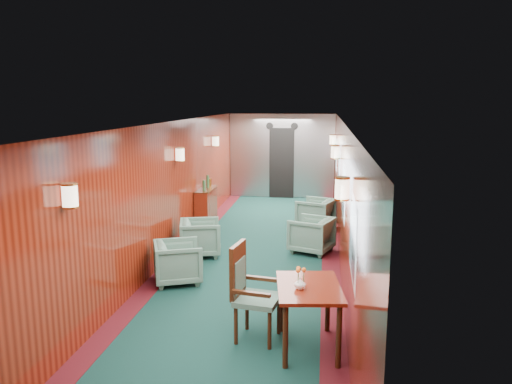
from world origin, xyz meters
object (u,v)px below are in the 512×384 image
credenza (206,208)px  armchair_right_near (311,235)px  dining_table (309,296)px  armchair_left_near (178,262)px  armchair_right_far (315,213)px  side_chair (249,288)px  armchair_left_far (200,238)px

credenza → armchair_right_near: (2.33, -1.49, -0.12)m
dining_table → armchair_left_near: (-2.05, 1.82, -0.30)m
credenza → armchair_right_far: 2.39m
armchair_left_near → armchair_right_far: size_ratio=0.97×
dining_table → armchair_right_near: dining_table is taller
credenza → armchair_right_far: size_ratio=1.59×
side_chair → armchair_right_far: (0.68, 5.26, -0.29)m
armchair_left_far → armchair_right_far: armchair_right_far is taller
armchair_right_far → credenza: bearing=-63.6°
dining_table → side_chair: (-0.70, 0.17, -0.01)m
credenza → armchair_left_far: (0.36, -1.96, -0.12)m
armchair_left_far → armchair_right_far: (2.02, 2.23, 0.00)m
credenza → armchair_right_near: credenza is taller
dining_table → armchair_right_near: (-0.06, 3.66, -0.30)m
side_chair → armchair_left_far: side_chair is taller
armchair_left_far → armchair_left_near: bearing=164.8°
credenza → armchair_left_far: credenza is taller
armchair_left_near → armchair_right_near: size_ratio=0.98×
side_chair → armchair_right_near: size_ratio=1.59×
credenza → armchair_left_far: 2.00m
dining_table → armchair_left_near: 2.76m
side_chair → armchair_right_far: bearing=92.4°
credenza → armchair_right_far: bearing=6.4°
credenza → armchair_right_far: credenza is taller
armchair_right_far → armchair_right_near: bearing=18.6°
dining_table → side_chair: bearing=159.3°
credenza → armchair_left_far: size_ratio=1.61×
armchair_right_near → armchair_right_far: bearing=-160.5°
armchair_left_near → armchair_right_near: bearing=-68.9°
armchair_right_near → armchair_right_far: (0.04, 1.76, 0.00)m
armchair_left_far → dining_table: bearing=-162.3°
credenza → armchair_right_near: 2.77m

